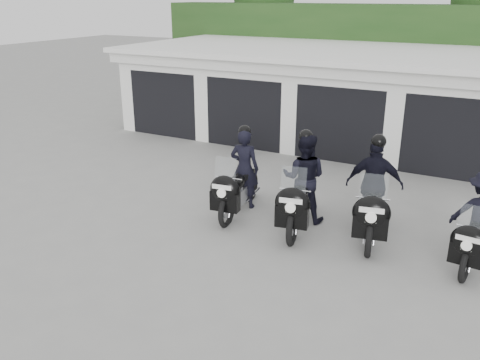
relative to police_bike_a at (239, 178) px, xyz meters
The scene contains 7 objects.
ground 1.43m from the police_bike_a, 47.09° to the right, with size 80.00×80.00×0.00m, color gray.
garage_block 7.26m from the police_bike_a, 83.55° to the left, with size 16.40×6.80×2.96m.
background_vegetation 12.26m from the police_bike_a, 84.39° to the left, with size 20.00×3.90×5.80m.
police_bike_a is the anchor object (origin of this frame).
police_bike_b 1.48m from the police_bike_a, ahead, with size 1.15×2.40×2.10m.
police_bike_c 2.94m from the police_bike_a, ahead, with size 1.28×2.41×2.13m.
police_bike_d 4.93m from the police_bike_a, ahead, with size 1.16×2.11×1.83m.
Camera 1 is at (4.20, -8.54, 4.68)m, focal length 38.00 mm.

